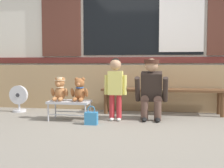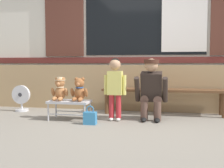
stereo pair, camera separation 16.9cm
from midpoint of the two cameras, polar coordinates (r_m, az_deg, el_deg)
name	(u,v)px [view 2 (the right image)]	position (r m, az deg, el deg)	size (l,w,h in m)	color
ground_plane	(131,126)	(3.95, 5.16, -8.59)	(60.00, 60.00, 0.00)	gray
brick_low_wall	(142,88)	(5.30, 6.96, -0.75)	(7.12, 0.25, 0.85)	tan
shop_facade	(145,24)	(5.85, 7.53, 12.05)	(7.26, 0.26, 3.34)	silver
wooden_bench_long	(163,93)	(4.92, 11.39, -1.77)	(2.10, 0.40, 0.44)	brown
small_display_bench	(70,103)	(4.40, -7.55, -3.79)	(0.64, 0.36, 0.30)	#BCBCC1
teddy_bear_with_hat	(60,89)	(4.44, -9.52, -1.07)	(0.28, 0.27, 0.36)	#A86B3D
teddy_bear_plain	(79,90)	(4.33, -5.57, -1.28)	(0.28, 0.26, 0.36)	#93562D
child_standing	(115,82)	(4.26, 1.75, 0.38)	(0.35, 0.18, 0.96)	#B7282D
adult_crouching	(152,89)	(4.38, 9.23, -1.04)	(0.50, 0.49, 0.95)	brown
handbag_on_ground	(90,118)	(4.06, -3.29, -6.88)	(0.18, 0.11, 0.27)	teal
floor_fan	(21,98)	(5.38, -17.13, -2.81)	(0.34, 0.24, 0.48)	silver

